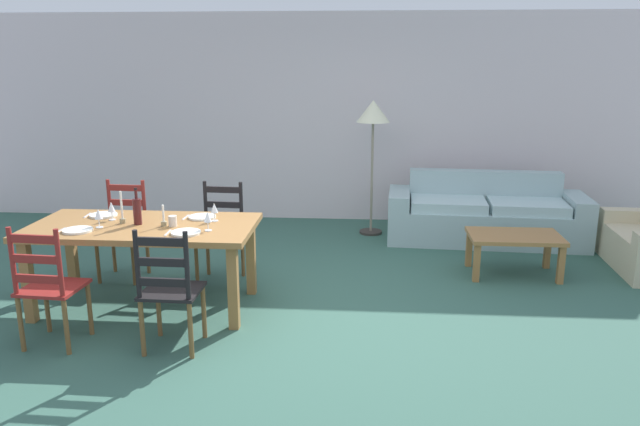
{
  "coord_description": "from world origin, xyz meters",
  "views": [
    {
      "loc": [
        0.65,
        -4.79,
        2.12
      ],
      "look_at": [
        0.25,
        0.57,
        0.75
      ],
      "focal_mm": 34.21,
      "sensor_mm": 36.0,
      "label": 1
    }
  ],
  "objects_px": {
    "dining_chair_near_right": "(169,290)",
    "coffee_table": "(514,241)",
    "dining_chair_near_left": "(49,286)",
    "coffee_cup_primary": "(173,221)",
    "wine_bottle": "(137,211)",
    "wine_glass_near_right": "(208,218)",
    "standing_lamp": "(373,120)",
    "wine_glass_far_right": "(214,209)",
    "couch": "(485,216)",
    "dining_chair_far_right": "(221,233)",
    "wine_glass_far_left": "(111,208)",
    "wine_glass_near_left": "(98,215)",
    "dining_chair_far_left": "(124,230)",
    "dining_table": "(143,234)"
  },
  "relations": [
    {
      "from": "dining_chair_near_right",
      "to": "wine_glass_far_right",
      "type": "relative_size",
      "value": 5.96
    },
    {
      "from": "wine_bottle",
      "to": "coffee_cup_primary",
      "type": "height_order",
      "value": "wine_bottle"
    },
    {
      "from": "wine_glass_near_left",
      "to": "dining_chair_far_right",
      "type": "bearing_deg",
      "value": 46.36
    },
    {
      "from": "wine_glass_near_right",
      "to": "wine_glass_far_left",
      "type": "xyz_separation_m",
      "value": [
        -0.92,
        0.27,
        0.0
      ]
    },
    {
      "from": "dining_chair_near_left",
      "to": "wine_glass_far_left",
      "type": "xyz_separation_m",
      "value": [
        0.13,
        0.91,
        0.38
      ]
    },
    {
      "from": "dining_table",
      "to": "dining_chair_far_left",
      "type": "xyz_separation_m",
      "value": [
        -0.48,
        0.74,
        -0.19
      ]
    },
    {
      "from": "wine_glass_near_left",
      "to": "wine_glass_far_right",
      "type": "distance_m",
      "value": 0.95
    },
    {
      "from": "dining_chair_far_right",
      "to": "wine_glass_near_right",
      "type": "bearing_deg",
      "value": -82.56
    },
    {
      "from": "coffee_cup_primary",
      "to": "wine_glass_near_right",
      "type": "bearing_deg",
      "value": -18.86
    },
    {
      "from": "dining_chair_near_right",
      "to": "dining_chair_far_left",
      "type": "distance_m",
      "value": 1.8
    },
    {
      "from": "standing_lamp",
      "to": "dining_chair_far_left",
      "type": "bearing_deg",
      "value": -144.5
    },
    {
      "from": "wine_glass_near_right",
      "to": "wine_glass_far_right",
      "type": "xyz_separation_m",
      "value": [
        -0.02,
        0.3,
        0.0
      ]
    },
    {
      "from": "dining_chair_near_right",
      "to": "coffee_table",
      "type": "distance_m",
      "value": 3.46
    },
    {
      "from": "couch",
      "to": "coffee_table",
      "type": "distance_m",
      "value": 1.22
    },
    {
      "from": "dining_chair_near_left",
      "to": "wine_glass_near_left",
      "type": "height_order",
      "value": "dining_chair_near_left"
    },
    {
      "from": "standing_lamp",
      "to": "wine_glass_far_right",
      "type": "bearing_deg",
      "value": -120.51
    },
    {
      "from": "dining_chair_far_left",
      "to": "wine_bottle",
      "type": "relative_size",
      "value": 3.04
    },
    {
      "from": "dining_chair_far_left",
      "to": "dining_chair_near_right",
      "type": "bearing_deg",
      "value": -58.01
    },
    {
      "from": "couch",
      "to": "standing_lamp",
      "type": "relative_size",
      "value": 1.42
    },
    {
      "from": "coffee_cup_primary",
      "to": "couch",
      "type": "height_order",
      "value": "coffee_cup_primary"
    },
    {
      "from": "dining_chair_near_left",
      "to": "standing_lamp",
      "type": "distance_m",
      "value": 4.17
    },
    {
      "from": "dining_table",
      "to": "standing_lamp",
      "type": "relative_size",
      "value": 1.16
    },
    {
      "from": "dining_chair_far_left",
      "to": "coffee_cup_primary",
      "type": "height_order",
      "value": "dining_chair_far_left"
    },
    {
      "from": "dining_chair_near_left",
      "to": "wine_bottle",
      "type": "xyz_separation_m",
      "value": [
        0.41,
        0.79,
        0.39
      ]
    },
    {
      "from": "couch",
      "to": "dining_chair_near_right",
      "type": "bearing_deg",
      "value": -132.72
    },
    {
      "from": "dining_table",
      "to": "dining_chair_far_right",
      "type": "xyz_separation_m",
      "value": [
        0.49,
        0.73,
        -0.19
      ]
    },
    {
      "from": "wine_bottle",
      "to": "coffee_table",
      "type": "bearing_deg",
      "value": 17.59
    },
    {
      "from": "dining_chair_near_left",
      "to": "coffee_table",
      "type": "height_order",
      "value": "dining_chair_near_left"
    },
    {
      "from": "dining_chair_far_right",
      "to": "coffee_table",
      "type": "relative_size",
      "value": 1.07
    },
    {
      "from": "standing_lamp",
      "to": "coffee_cup_primary",
      "type": "bearing_deg",
      "value": -123.75
    },
    {
      "from": "wine_glass_far_left",
      "to": "wine_glass_near_left",
      "type": "bearing_deg",
      "value": -91.63
    },
    {
      "from": "dining_chair_far_left",
      "to": "wine_glass_far_left",
      "type": "bearing_deg",
      "value": -74.75
    },
    {
      "from": "coffee_cup_primary",
      "to": "coffee_table",
      "type": "distance_m",
      "value": 3.33
    },
    {
      "from": "couch",
      "to": "dining_chair_near_left",
      "type": "bearing_deg",
      "value": -140.65
    },
    {
      "from": "coffee_cup_primary",
      "to": "couch",
      "type": "distance_m",
      "value": 3.87
    },
    {
      "from": "dining_chair_far_left",
      "to": "dining_chair_far_right",
      "type": "relative_size",
      "value": 1.0
    },
    {
      "from": "wine_glass_far_right",
      "to": "coffee_table",
      "type": "bearing_deg",
      "value": 18.46
    },
    {
      "from": "dining_chair_near_right",
      "to": "wine_glass_near_left",
      "type": "relative_size",
      "value": 5.96
    },
    {
      "from": "coffee_cup_primary",
      "to": "coffee_table",
      "type": "xyz_separation_m",
      "value": [
        3.1,
        1.12,
        -0.44
      ]
    },
    {
      "from": "wine_bottle",
      "to": "wine_glass_near_left",
      "type": "distance_m",
      "value": 0.31
    },
    {
      "from": "wine_glass_near_left",
      "to": "couch",
      "type": "xyz_separation_m",
      "value": [
        3.64,
        2.43,
        -0.57
      ]
    },
    {
      "from": "couch",
      "to": "standing_lamp",
      "type": "distance_m",
      "value": 1.77
    },
    {
      "from": "dining_chair_near_left",
      "to": "wine_glass_near_right",
      "type": "bearing_deg",
      "value": 31.08
    },
    {
      "from": "wine_glass_near_right",
      "to": "standing_lamp",
      "type": "distance_m",
      "value": 3.01
    },
    {
      "from": "couch",
      "to": "standing_lamp",
      "type": "xyz_separation_m",
      "value": [
        -1.35,
        0.18,
        1.12
      ]
    },
    {
      "from": "coffee_cup_primary",
      "to": "couch",
      "type": "bearing_deg",
      "value": 37.56
    },
    {
      "from": "coffee_cup_primary",
      "to": "couch",
      "type": "relative_size",
      "value": 0.04
    },
    {
      "from": "dining_chair_near_right",
      "to": "coffee_table",
      "type": "height_order",
      "value": "dining_chair_near_right"
    },
    {
      "from": "couch",
      "to": "dining_chair_far_right",
      "type": "bearing_deg",
      "value": -150.88
    },
    {
      "from": "standing_lamp",
      "to": "dining_chair_far_right",
      "type": "bearing_deg",
      "value": -129.89
    }
  ]
}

